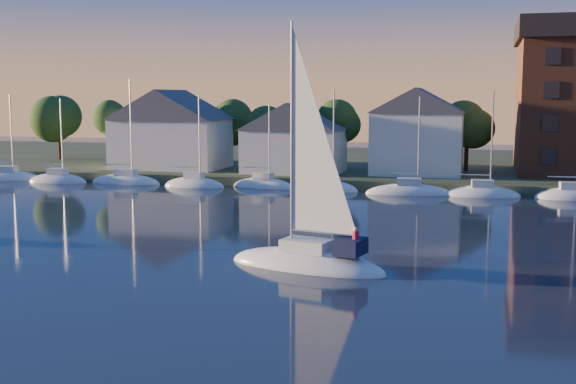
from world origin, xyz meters
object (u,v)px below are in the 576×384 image
at_px(clubhouse_west, 171,128).
at_px(clubhouse_centre, 294,137).
at_px(clubhouse_east, 418,130).
at_px(hero_sailboat, 309,257).

relative_size(clubhouse_west, clubhouse_centre, 1.18).
distance_m(clubhouse_east, hero_sailboat, 44.02).
height_order(clubhouse_centre, hero_sailboat, hero_sailboat).
relative_size(clubhouse_centre, clubhouse_east, 1.10).
distance_m(clubhouse_west, clubhouse_east, 30.02).
xyz_separation_m(clubhouse_west, clubhouse_centre, (16.00, -1.00, -0.80)).
distance_m(clubhouse_west, clubhouse_centre, 16.05).
height_order(clubhouse_west, hero_sailboat, hero_sailboat).
distance_m(clubhouse_centre, clubhouse_east, 14.17).
xyz_separation_m(clubhouse_west, clubhouse_east, (30.00, 1.00, 0.07)).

